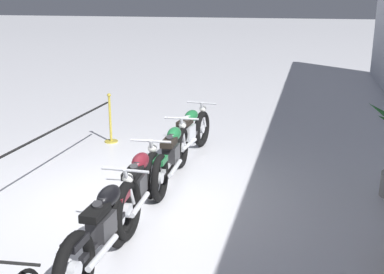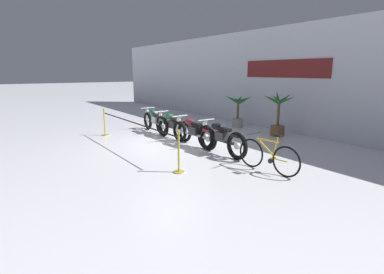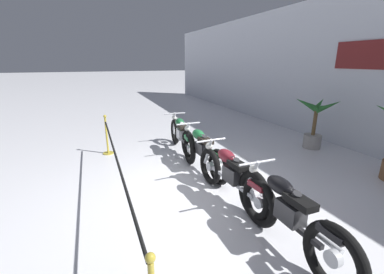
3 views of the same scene
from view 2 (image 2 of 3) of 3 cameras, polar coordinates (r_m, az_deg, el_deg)
ground_plane at (r=10.26m, az=-4.32°, el=-1.32°), size 120.00×120.00×0.00m
back_wall at (r=13.33m, az=15.17°, el=10.58°), size 28.00×0.29×4.20m
motorcycle_green_0 at (r=12.14m, az=-7.02°, el=3.01°), size 2.37×0.62×0.95m
motorcycle_green_1 at (r=11.09m, az=-3.77°, el=2.21°), size 2.26×0.62×0.94m
motorcycle_maroon_2 at (r=9.87m, az=0.23°, el=0.95°), size 2.25×0.62×0.94m
motorcycle_black_3 at (r=8.92m, az=5.42°, el=-0.24°), size 2.22×0.62×0.97m
bicycle at (r=7.56m, az=14.28°, el=-3.57°), size 1.76×0.48×0.98m
potted_palm_left_of_row at (r=11.88m, az=16.08°, el=3.64°), size 1.13×1.02×1.76m
potted_palm_right_of_row at (r=13.39m, az=8.71°, el=4.93°), size 1.13×1.10×1.50m
stanchion_far_left at (r=10.53m, az=-13.66°, el=2.38°), size 5.33×0.28×1.05m
stanchion_mid_left at (r=7.30m, az=-2.54°, el=-4.08°), size 0.28×0.28×1.05m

